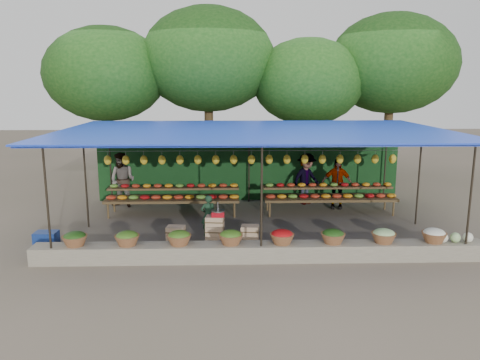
{
  "coord_description": "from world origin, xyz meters",
  "views": [
    {
      "loc": [
        -0.79,
        -13.14,
        4.06
      ],
      "look_at": [
        -0.4,
        0.2,
        1.33
      ],
      "focal_mm": 35.0,
      "sensor_mm": 36.0,
      "label": 1
    }
  ],
  "objects_px": {
    "weighing_scale": "(218,213)",
    "vendor_seated": "(208,215)",
    "blue_crate_back": "(46,238)",
    "blue_crate_front": "(70,250)",
    "crate_counter": "(214,233)"
  },
  "relations": [
    {
      "from": "weighing_scale",
      "to": "vendor_seated",
      "type": "relative_size",
      "value": 0.32
    },
    {
      "from": "blue_crate_front",
      "to": "blue_crate_back",
      "type": "distance_m",
      "value": 1.22
    },
    {
      "from": "blue_crate_back",
      "to": "crate_counter",
      "type": "bearing_deg",
      "value": -1.37
    },
    {
      "from": "vendor_seated",
      "to": "blue_crate_back",
      "type": "xyz_separation_m",
      "value": [
        -4.16,
        -0.62,
        -0.4
      ]
    },
    {
      "from": "crate_counter",
      "to": "blue_crate_front",
      "type": "distance_m",
      "value": 3.52
    },
    {
      "from": "weighing_scale",
      "to": "blue_crate_back",
      "type": "bearing_deg",
      "value": 177.72
    },
    {
      "from": "blue_crate_front",
      "to": "crate_counter",
      "type": "bearing_deg",
      "value": 27.18
    },
    {
      "from": "weighing_scale",
      "to": "blue_crate_front",
      "type": "distance_m",
      "value": 3.69
    },
    {
      "from": "crate_counter",
      "to": "weighing_scale",
      "type": "bearing_deg",
      "value": 0.0
    },
    {
      "from": "vendor_seated",
      "to": "blue_crate_back",
      "type": "distance_m",
      "value": 4.23
    },
    {
      "from": "weighing_scale",
      "to": "blue_crate_back",
      "type": "xyz_separation_m",
      "value": [
        -4.44,
        0.18,
        -0.69
      ]
    },
    {
      "from": "crate_counter",
      "to": "vendor_seated",
      "type": "height_order",
      "value": "vendor_seated"
    },
    {
      "from": "crate_counter",
      "to": "vendor_seated",
      "type": "xyz_separation_m",
      "value": [
        -0.17,
        0.8,
        0.26
      ]
    },
    {
      "from": "weighing_scale",
      "to": "vendor_seated",
      "type": "xyz_separation_m",
      "value": [
        -0.28,
        0.8,
        -0.29
      ]
    },
    {
      "from": "weighing_scale",
      "to": "blue_crate_back",
      "type": "distance_m",
      "value": 4.5
    }
  ]
}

